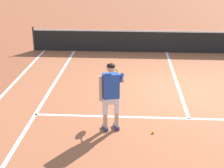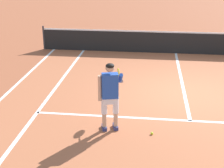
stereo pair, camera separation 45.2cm
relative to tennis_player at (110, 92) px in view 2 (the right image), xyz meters
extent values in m
plane|color=#9E5133|center=(2.01, 2.55, -0.99)|extent=(80.00, 80.00, 0.00)
cube|color=#B2603D|center=(2.01, 1.83, -0.99)|extent=(10.98, 10.86, 0.00)
cube|color=white|center=(2.01, 0.66, -0.99)|extent=(8.23, 0.10, 0.01)
cube|color=white|center=(2.01, 3.86, -0.99)|extent=(0.10, 6.40, 0.01)
cube|color=white|center=(-2.10, 1.83, -0.99)|extent=(0.10, 10.46, 0.01)
cube|color=white|center=(-3.48, 1.83, -0.99)|extent=(0.10, 10.46, 0.01)
cylinder|color=#333338|center=(-3.93, 7.06, -0.45)|extent=(0.08, 0.08, 1.07)
cube|color=black|center=(2.01, 7.06, -0.53)|extent=(11.84, 0.02, 0.91)
cube|color=white|center=(2.01, 7.06, -0.05)|extent=(11.84, 0.03, 0.06)
cube|color=navy|center=(-0.15, -0.02, -0.94)|extent=(0.17, 0.30, 0.09)
cube|color=navy|center=(0.13, 0.04, -0.94)|extent=(0.17, 0.30, 0.09)
cylinder|color=tan|center=(-0.14, -0.06, -0.72)|extent=(0.11, 0.11, 0.36)
cylinder|color=silver|center=(-0.14, -0.06, -0.33)|extent=(0.14, 0.14, 0.41)
cylinder|color=tan|center=(0.14, 0.00, -0.72)|extent=(0.11, 0.11, 0.36)
cylinder|color=silver|center=(0.14, 0.00, -0.33)|extent=(0.14, 0.14, 0.41)
cube|color=silver|center=(0.00, -0.03, -0.17)|extent=(0.38, 0.28, 0.20)
cube|color=#234CAD|center=(0.00, -0.03, 0.17)|extent=(0.42, 0.30, 0.60)
cylinder|color=tan|center=(-0.23, -0.09, 0.12)|extent=(0.09, 0.09, 0.62)
cylinder|color=#234CAD|center=(0.24, 0.12, 0.32)|extent=(0.15, 0.28, 0.29)
cylinder|color=tan|center=(0.22, 0.34, 0.18)|extent=(0.15, 0.30, 0.14)
sphere|color=tan|center=(0.00, -0.02, 0.62)|extent=(0.21, 0.21, 0.21)
ellipsoid|color=black|center=(0.00, -0.04, 0.67)|extent=(0.24, 0.24, 0.12)
cylinder|color=#232326|center=(0.19, 0.55, 0.15)|extent=(0.08, 0.20, 0.03)
cylinder|color=yellow|center=(0.15, 0.70, 0.15)|extent=(0.05, 0.10, 0.02)
torus|color=yellow|center=(0.10, 0.88, 0.15)|extent=(0.10, 0.29, 0.30)
cylinder|color=silver|center=(0.10, 0.88, 0.15)|extent=(0.07, 0.24, 0.25)
sphere|color=#CCE02D|center=(1.03, -0.16, -0.96)|extent=(0.07, 0.07, 0.07)
camera|label=1|loc=(0.46, -7.23, 3.03)|focal=53.06mm
camera|label=2|loc=(0.91, -7.19, 3.03)|focal=53.06mm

